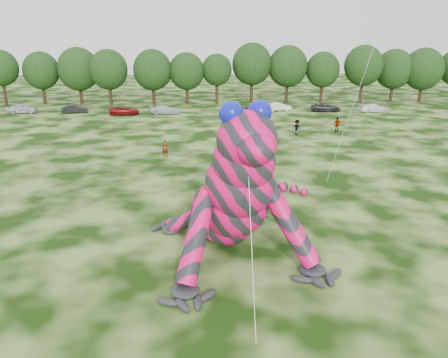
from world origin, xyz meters
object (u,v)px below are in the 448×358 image
car_4 (237,109)px  spectator_3 (337,125)px  tree_8 (187,79)px  car_3 (165,110)px  tree_5 (79,76)px  tree_7 (153,77)px  tree_6 (109,77)px  car_2 (124,111)px  flying_kite (388,6)px  car_6 (326,107)px  car_5 (279,107)px  inflatable_gecko (220,167)px  tree_12 (322,77)px  tree_4 (42,78)px  car_1 (75,109)px  tree_11 (288,74)px  tree_9 (217,79)px  tree_13 (363,74)px  tree_14 (393,75)px  tree_3 (2,78)px  tree_10 (252,73)px  tree_15 (423,75)px  car_0 (22,109)px  car_7 (374,108)px  spectator_2 (297,127)px  spectator_5 (244,151)px

car_4 → spectator_3: size_ratio=2.11×
tree_8 → car_3: (-3.16, -10.02, -3.81)m
tree_5 → tree_7: size_ratio=1.03×
tree_6 → car_2: 11.63m
flying_kite → car_6: (7.31, 38.09, -12.83)m
flying_kite → car_5: 41.22m
tree_5 → tree_7: tree_5 is taller
inflatable_gecko → tree_12: 58.64m
tree_4 → car_4: size_ratio=2.29×
flying_kite → tree_12: flying_kite is taller
car_1 → tree_11: bearing=-80.2°
tree_9 → tree_11: 12.77m
tree_12 → car_5: size_ratio=2.20×
tree_8 → tree_9: tree_8 is taller
tree_9 → car_4: 11.13m
tree_13 → tree_14: tree_13 is taller
tree_14 → car_2: (-47.08, -12.19, -4.05)m
tree_8 → tree_13: tree_13 is taller
tree_7 → tree_13: 37.21m
tree_3 → tree_10: (43.11, 1.51, 0.53)m
tree_3 → tree_9: bearing=0.4°
tree_12 → tree_3: bearing=-179.3°
tree_4 → tree_15: (68.11, -0.94, 0.29)m
tree_15 → car_4: bearing=-163.0°
car_1 → car_0: bearing=83.1°
tree_3 → tree_12: bearing=0.7°
tree_11 → flying_kite: bearing=-93.4°
car_7 → spectator_2: (-15.77, -15.59, 0.25)m
tree_3 → spectator_3: tree_3 is taller
tree_4 → tree_14: tree_14 is taller
car_2 → tree_11: bearing=-75.4°
tree_15 → tree_8: bearing=-178.9°
spectator_5 → car_3: bearing=-96.0°
car_5 → tree_12: bearing=-56.0°
car_3 → car_4: size_ratio=1.16×
tree_4 → car_7: (55.28, -12.09, -3.85)m
car_0 → car_1: car_0 is taller
inflatable_gecko → tree_14: 65.49m
car_6 → spectator_2: (-8.31, -16.88, 0.27)m
tree_8 → car_4: bearing=-50.3°
car_6 → spectator_3: spectator_3 is taller
tree_10 → tree_14: bearing=0.3°
tree_13 → car_0: size_ratio=2.29×
spectator_2 → tree_11: bearing=-53.5°
tree_9 → car_7: tree_9 is taller
car_3 → spectator_2: size_ratio=2.48×
spectator_5 → tree_15: bearing=-159.8°
car_0 → car_4: car_0 is taller
tree_10 → car_0: (-37.20, -9.89, -4.50)m
tree_4 → tree_10: size_ratio=0.86×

